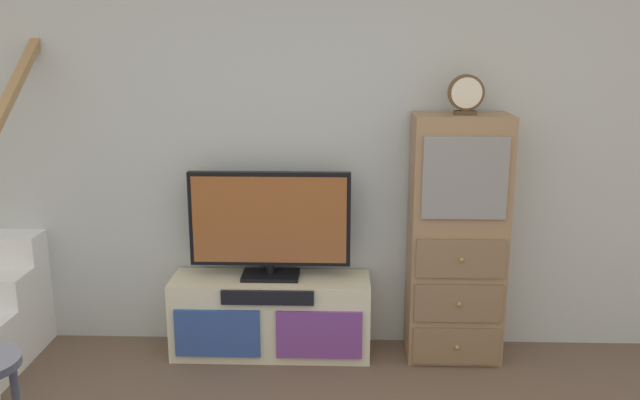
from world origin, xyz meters
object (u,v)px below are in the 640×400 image
object	(u,v)px
side_cabinet	(457,240)
desk_clock	(466,95)
media_console	(271,316)
television	(270,222)

from	to	relation	value
side_cabinet	desk_clock	distance (m)	0.89
media_console	desk_clock	distance (m)	1.83
desk_clock	side_cabinet	bearing A→B (deg)	118.25
television	desk_clock	world-z (taller)	desk_clock
television	media_console	bearing A→B (deg)	-90.00
media_console	television	size ratio (longest dim) A/B	1.25
television	desk_clock	size ratio (longest dim) A/B	4.28
media_console	side_cabinet	distance (m)	1.27
side_cabinet	desk_clock	world-z (taller)	desk_clock
media_console	desk_clock	xyz separation A→B (m)	(1.17, -0.00, 1.41)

